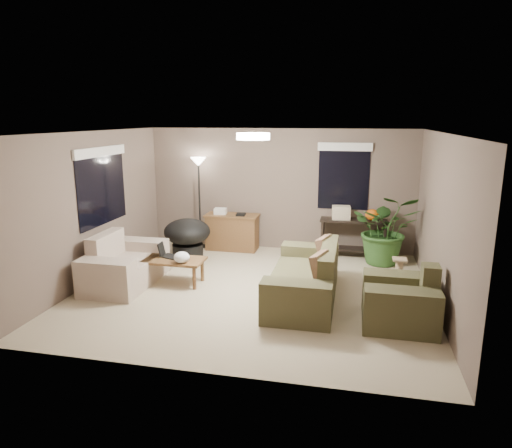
% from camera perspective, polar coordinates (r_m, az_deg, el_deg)
% --- Properties ---
extents(room_shell, '(5.50, 5.50, 5.50)m').
position_cam_1_polar(room_shell, '(7.07, -0.34, 1.21)').
color(room_shell, '#C4B491').
rests_on(room_shell, ground).
extents(main_sofa, '(0.95, 2.20, 0.85)m').
position_cam_1_polar(main_sofa, '(7.04, 6.33, -7.03)').
color(main_sofa, '#4C4A2E').
rests_on(main_sofa, ground).
extents(throw_pillows, '(0.36, 1.40, 0.47)m').
position_cam_1_polar(throw_pillows, '(6.91, 8.52, -4.38)').
color(throw_pillows, '#8C7251').
rests_on(throw_pillows, main_sofa).
extents(loveseat, '(0.90, 1.60, 0.85)m').
position_cam_1_polar(loveseat, '(7.93, -16.20, -5.12)').
color(loveseat, beige).
rests_on(loveseat, ground).
extents(armchair, '(0.95, 1.00, 0.85)m').
position_cam_1_polar(armchair, '(6.49, 17.62, -9.36)').
color(armchair, brown).
rests_on(armchair, ground).
extents(coffee_table, '(1.00, 0.55, 0.42)m').
position_cam_1_polar(coffee_table, '(7.73, -10.20, -4.78)').
color(coffee_table, brown).
rests_on(coffee_table, ground).
extents(laptop, '(0.39, 0.32, 0.24)m').
position_cam_1_polar(laptop, '(7.85, -11.10, -3.62)').
color(laptop, black).
rests_on(laptop, coffee_table).
extents(plastic_bag, '(0.33, 0.31, 0.18)m').
position_cam_1_polar(plastic_bag, '(7.48, -9.26, -4.13)').
color(plastic_bag, white).
rests_on(plastic_bag, coffee_table).
extents(desk, '(1.10, 0.50, 0.75)m').
position_cam_1_polar(desk, '(9.55, -2.98, -0.99)').
color(desk, brown).
rests_on(desk, ground).
extents(desk_papers, '(0.68, 0.28, 0.12)m').
position_cam_1_polar(desk_papers, '(9.49, -3.94, 1.53)').
color(desk_papers, silver).
rests_on(desk_papers, desk).
extents(console_table, '(1.30, 0.40, 0.75)m').
position_cam_1_polar(console_table, '(9.26, 12.02, -1.35)').
color(console_table, black).
rests_on(console_table, ground).
extents(pumpkin, '(0.35, 0.35, 0.22)m').
position_cam_1_polar(pumpkin, '(9.17, 14.34, 1.11)').
color(pumpkin, orange).
rests_on(pumpkin, console_table).
extents(cardboard_box, '(0.37, 0.29, 0.26)m').
position_cam_1_polar(cardboard_box, '(9.16, 10.60, 1.41)').
color(cardboard_box, beige).
rests_on(cardboard_box, console_table).
extents(papasan_chair, '(1.15, 1.15, 0.80)m').
position_cam_1_polar(papasan_chair, '(8.98, -8.59, -1.47)').
color(papasan_chair, black).
rests_on(papasan_chair, ground).
extents(floor_lamp, '(0.32, 0.32, 1.91)m').
position_cam_1_polar(floor_lamp, '(9.58, -7.19, 6.40)').
color(floor_lamp, black).
rests_on(floor_lamp, ground).
extents(ceiling_fixture, '(0.50, 0.50, 0.10)m').
position_cam_1_polar(ceiling_fixture, '(6.92, -0.36, 10.90)').
color(ceiling_fixture, white).
rests_on(ceiling_fixture, room_shell).
extents(houseplant, '(1.21, 1.35, 1.05)m').
position_cam_1_polar(houseplant, '(8.92, 15.89, -1.53)').
color(houseplant, '#2D5923').
rests_on(houseplant, ground).
extents(cat_scratching_post, '(0.32, 0.32, 0.50)m').
position_cam_1_polar(cat_scratching_post, '(7.81, 17.39, -6.13)').
color(cat_scratching_post, tan).
rests_on(cat_scratching_post, ground).
extents(window_left, '(0.05, 1.56, 1.33)m').
position_cam_1_polar(window_left, '(8.27, -18.75, 6.03)').
color(window_left, black).
rests_on(window_left, room_shell).
extents(window_back, '(1.06, 0.05, 1.33)m').
position_cam_1_polar(window_back, '(9.28, 10.97, 7.22)').
color(window_back, black).
rests_on(window_back, room_shell).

